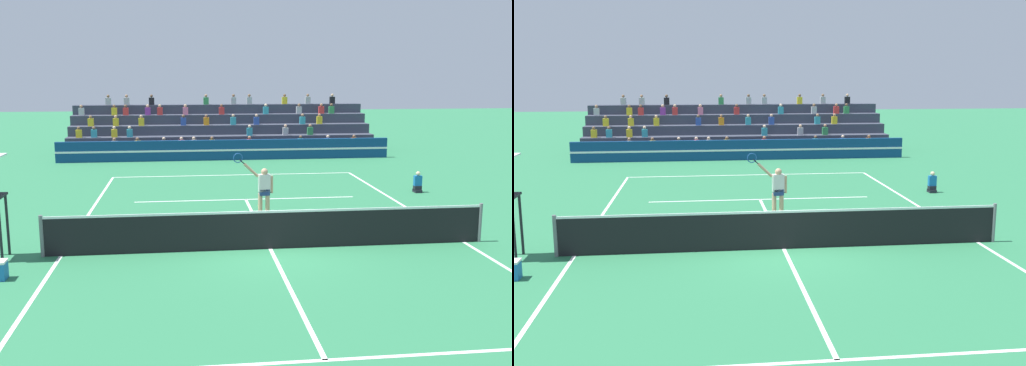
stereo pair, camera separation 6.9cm
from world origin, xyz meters
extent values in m
plane|color=#2D7A4C|center=(0.00, 0.00, 0.00)|extent=(120.00, 120.00, 0.00)
cube|color=white|center=(0.00, 11.90, 0.00)|extent=(11.00, 0.10, 0.01)
cube|color=white|center=(-5.50, 0.00, 0.00)|extent=(0.10, 23.80, 0.01)
cube|color=white|center=(5.50, 0.00, 0.00)|extent=(0.10, 23.80, 0.01)
cube|color=white|center=(0.00, -6.43, 0.00)|extent=(8.25, 0.10, 0.01)
cube|color=white|center=(0.00, 6.43, 0.00)|extent=(8.25, 0.10, 0.01)
cube|color=white|center=(0.00, 0.00, 0.00)|extent=(0.10, 12.85, 0.01)
cylinder|color=slate|center=(-5.95, 0.00, 0.55)|extent=(0.10, 0.10, 1.10)
cylinder|color=slate|center=(5.95, 0.00, 0.55)|extent=(0.10, 0.10, 1.10)
cube|color=black|center=(0.00, 0.00, 0.50)|extent=(11.90, 0.02, 1.00)
cube|color=white|center=(0.00, 0.00, 1.03)|extent=(11.90, 0.04, 0.06)
cube|color=navy|center=(0.00, 16.79, 0.55)|extent=(18.00, 0.24, 1.10)
cube|color=white|center=(0.00, 16.66, 0.55)|extent=(18.00, 0.02, 0.10)
cube|color=#383D4C|center=(0.00, 18.07, 0.28)|extent=(17.65, 0.95, 0.55)
cube|color=#B2B2B7|center=(-1.73, 17.89, 0.77)|extent=(0.32, 0.22, 0.44)
sphere|color=beige|center=(-1.73, 17.89, 1.09)|extent=(0.18, 0.18, 0.18)
cube|color=orange|center=(7.44, 17.89, 0.77)|extent=(0.32, 0.22, 0.44)
sphere|color=brown|center=(7.44, 17.89, 1.09)|extent=(0.18, 0.18, 0.18)
cube|color=black|center=(-3.37, 17.89, 0.77)|extent=(0.32, 0.22, 0.44)
sphere|color=beige|center=(-3.37, 17.89, 1.09)|extent=(0.18, 0.18, 0.18)
cube|color=teal|center=(4.32, 17.89, 0.77)|extent=(0.32, 0.22, 0.44)
sphere|color=brown|center=(4.32, 17.89, 1.09)|extent=(0.18, 0.18, 0.18)
cube|color=yellow|center=(-4.82, 17.89, 0.77)|extent=(0.32, 0.22, 0.44)
sphere|color=brown|center=(-4.82, 17.89, 1.09)|extent=(0.18, 0.18, 0.18)
cube|color=yellow|center=(-0.71, 17.89, 0.77)|extent=(0.32, 0.22, 0.44)
sphere|color=brown|center=(-0.71, 17.89, 1.09)|extent=(0.18, 0.18, 0.18)
cube|color=#2D4CA5|center=(5.90, 17.89, 0.77)|extent=(0.32, 0.22, 0.44)
sphere|color=beige|center=(5.90, 17.89, 1.09)|extent=(0.18, 0.18, 0.18)
cube|color=#B2B2B7|center=(-6.07, 17.89, 0.77)|extent=(0.32, 0.22, 0.44)
sphere|color=#9E7051|center=(-6.07, 17.89, 1.09)|extent=(0.18, 0.18, 0.18)
cube|color=red|center=(1.39, 17.89, 0.77)|extent=(0.32, 0.22, 0.44)
sphere|color=#9E7051|center=(1.39, 17.89, 1.09)|extent=(0.18, 0.18, 0.18)
cube|color=pink|center=(-2.41, 17.89, 0.77)|extent=(0.32, 0.22, 0.44)
sphere|color=beige|center=(-2.41, 17.89, 1.09)|extent=(0.18, 0.18, 0.18)
cube|color=#383D4C|center=(0.00, 19.02, 0.55)|extent=(17.65, 0.95, 1.10)
cube|color=teal|center=(1.50, 18.84, 1.32)|extent=(0.32, 0.22, 0.44)
sphere|color=beige|center=(1.50, 18.84, 1.64)|extent=(0.18, 0.18, 0.18)
cube|color=#338C4C|center=(5.06, 18.84, 1.32)|extent=(0.32, 0.22, 0.44)
sphere|color=#9E7051|center=(5.06, 18.84, 1.64)|extent=(0.18, 0.18, 0.18)
cube|color=teal|center=(-5.30, 18.84, 1.32)|extent=(0.32, 0.22, 0.44)
sphere|color=beige|center=(-5.30, 18.84, 1.64)|extent=(0.18, 0.18, 0.18)
cube|color=#B2B2B7|center=(3.61, 18.84, 1.32)|extent=(0.32, 0.22, 0.44)
sphere|color=tan|center=(3.61, 18.84, 1.64)|extent=(0.18, 0.18, 0.18)
cube|color=teal|center=(-7.27, 18.84, 1.32)|extent=(0.32, 0.22, 0.44)
sphere|color=brown|center=(-7.27, 18.84, 1.64)|extent=(0.18, 0.18, 0.18)
cube|color=yellow|center=(-8.09, 18.84, 1.32)|extent=(0.32, 0.22, 0.44)
sphere|color=brown|center=(-8.09, 18.84, 1.64)|extent=(0.18, 0.18, 0.18)
cube|color=yellow|center=(-6.15, 18.84, 1.32)|extent=(0.32, 0.22, 0.44)
sphere|color=beige|center=(-6.15, 18.84, 1.64)|extent=(0.18, 0.18, 0.18)
cube|color=#383D4C|center=(0.00, 19.97, 0.83)|extent=(17.65, 0.95, 1.65)
cube|color=orange|center=(-0.94, 19.79, 1.87)|extent=(0.32, 0.22, 0.44)
sphere|color=brown|center=(-0.94, 19.79, 2.19)|extent=(0.18, 0.18, 0.18)
cube|color=#2D4CA5|center=(-2.28, 19.79, 1.87)|extent=(0.32, 0.22, 0.44)
sphere|color=brown|center=(-2.28, 19.79, 2.19)|extent=(0.18, 0.18, 0.18)
cube|color=teal|center=(0.64, 19.79, 1.87)|extent=(0.32, 0.22, 0.44)
sphere|color=tan|center=(0.64, 19.79, 2.19)|extent=(0.18, 0.18, 0.18)
cube|color=teal|center=(4.79, 19.79, 1.87)|extent=(0.32, 0.22, 0.44)
sphere|color=#9E7051|center=(4.79, 19.79, 2.19)|extent=(0.18, 0.18, 0.18)
cube|color=#2D4CA5|center=(2.02, 19.79, 1.87)|extent=(0.32, 0.22, 0.44)
sphere|color=tan|center=(2.02, 19.79, 2.19)|extent=(0.18, 0.18, 0.18)
cube|color=yellow|center=(5.83, 19.79, 1.87)|extent=(0.32, 0.22, 0.44)
sphere|color=#9E7051|center=(5.83, 19.79, 2.19)|extent=(0.18, 0.18, 0.18)
cube|color=yellow|center=(-7.56, 19.79, 1.87)|extent=(0.32, 0.22, 0.44)
sphere|color=brown|center=(-7.56, 19.79, 2.19)|extent=(0.18, 0.18, 0.18)
cube|color=yellow|center=(-4.70, 19.79, 1.87)|extent=(0.32, 0.22, 0.44)
sphere|color=tan|center=(-4.70, 19.79, 2.19)|extent=(0.18, 0.18, 0.18)
cube|color=yellow|center=(-6.15, 19.79, 1.87)|extent=(0.32, 0.22, 0.44)
sphere|color=tan|center=(-6.15, 19.79, 2.19)|extent=(0.18, 0.18, 0.18)
cube|color=#383D4C|center=(0.00, 20.92, 1.10)|extent=(17.65, 0.95, 2.20)
cube|color=red|center=(-5.65, 20.74, 2.42)|extent=(0.32, 0.22, 0.44)
sphere|color=brown|center=(-5.65, 20.74, 2.74)|extent=(0.18, 0.18, 0.18)
cube|color=teal|center=(2.71, 20.74, 2.42)|extent=(0.32, 0.22, 0.44)
sphere|color=beige|center=(2.71, 20.74, 2.74)|extent=(0.18, 0.18, 0.18)
cube|color=purple|center=(-4.37, 20.74, 2.42)|extent=(0.32, 0.22, 0.44)
sphere|color=tan|center=(-4.37, 20.74, 2.74)|extent=(0.18, 0.18, 0.18)
cube|color=red|center=(6.15, 20.74, 2.42)|extent=(0.32, 0.22, 0.44)
sphere|color=#9E7051|center=(6.15, 20.74, 2.74)|extent=(0.18, 0.18, 0.18)
cube|color=red|center=(-3.65, 20.74, 2.42)|extent=(0.32, 0.22, 0.44)
sphere|color=tan|center=(-3.65, 20.74, 2.74)|extent=(0.18, 0.18, 0.18)
cube|color=#B2B2B7|center=(4.75, 20.74, 2.42)|extent=(0.32, 0.22, 0.44)
sphere|color=brown|center=(4.75, 20.74, 2.74)|extent=(0.18, 0.18, 0.18)
cube|color=red|center=(0.02, 20.74, 2.42)|extent=(0.32, 0.22, 0.44)
sphere|color=brown|center=(0.02, 20.74, 2.74)|extent=(0.18, 0.18, 0.18)
cube|color=pink|center=(-2.15, 20.74, 2.42)|extent=(0.32, 0.22, 0.44)
sphere|color=tan|center=(-2.15, 20.74, 2.74)|extent=(0.18, 0.18, 0.18)
cube|color=yellow|center=(-6.32, 20.74, 2.42)|extent=(0.32, 0.22, 0.44)
sphere|color=brown|center=(-6.32, 20.74, 2.74)|extent=(0.18, 0.18, 0.18)
cube|color=#338C4C|center=(6.78, 20.74, 2.42)|extent=(0.32, 0.22, 0.44)
sphere|color=brown|center=(6.78, 20.74, 2.74)|extent=(0.18, 0.18, 0.18)
cube|color=#B2B2B7|center=(-8.20, 20.74, 2.42)|extent=(0.32, 0.22, 0.44)
sphere|color=#9E7051|center=(-8.20, 20.74, 2.74)|extent=(0.18, 0.18, 0.18)
cube|color=#383D4C|center=(0.00, 21.87, 1.38)|extent=(17.65, 0.95, 2.75)
cube|color=#B2B2B7|center=(1.80, 21.69, 2.97)|extent=(0.32, 0.22, 0.44)
sphere|color=brown|center=(1.80, 21.69, 3.29)|extent=(0.18, 0.18, 0.18)
cube|color=black|center=(-4.18, 21.69, 2.97)|extent=(0.32, 0.22, 0.44)
sphere|color=brown|center=(-4.18, 21.69, 3.29)|extent=(0.18, 0.18, 0.18)
cube|color=#B2B2B7|center=(5.49, 21.69, 2.97)|extent=(0.32, 0.22, 0.44)
sphere|color=brown|center=(5.49, 21.69, 3.29)|extent=(0.18, 0.18, 0.18)
cube|color=#B2B2B7|center=(0.82, 21.69, 2.97)|extent=(0.32, 0.22, 0.44)
sphere|color=brown|center=(0.82, 21.69, 3.29)|extent=(0.18, 0.18, 0.18)
cube|color=yellow|center=(4.02, 21.69, 2.97)|extent=(0.32, 0.22, 0.44)
sphere|color=brown|center=(4.02, 21.69, 3.29)|extent=(0.18, 0.18, 0.18)
cube|color=#B2B2B7|center=(-6.75, 21.69, 2.97)|extent=(0.32, 0.22, 0.44)
sphere|color=brown|center=(-6.75, 21.69, 3.29)|extent=(0.18, 0.18, 0.18)
cube|color=#B2B2B7|center=(-5.66, 21.69, 2.97)|extent=(0.32, 0.22, 0.44)
sphere|color=#9E7051|center=(-5.66, 21.69, 3.29)|extent=(0.18, 0.18, 0.18)
cube|color=black|center=(7.06, 21.69, 2.97)|extent=(0.32, 0.22, 0.44)
sphere|color=tan|center=(7.06, 21.69, 3.29)|extent=(0.18, 0.18, 0.18)
cube|color=#338C4C|center=(-0.87, 21.69, 2.97)|extent=(0.32, 0.22, 0.44)
sphere|color=#9E7051|center=(-0.87, 21.69, 3.29)|extent=(0.18, 0.18, 0.18)
cylinder|color=black|center=(-6.87, 0.32, 0.80)|extent=(0.07, 0.07, 1.60)
cylinder|color=black|center=(-6.87, -0.32, 0.80)|extent=(0.07, 0.07, 1.60)
cube|color=black|center=(6.92, 6.97, 0.06)|extent=(0.28, 0.36, 0.12)
cube|color=black|center=(6.92, 6.97, 0.18)|extent=(0.28, 0.24, 0.18)
cube|color=#1966B2|center=(6.92, 6.97, 0.47)|extent=(0.30, 0.18, 0.40)
sphere|color=beige|center=(6.92, 6.97, 0.76)|extent=(0.17, 0.17, 0.17)
cylinder|color=tan|center=(0.36, 3.09, 0.45)|extent=(0.14, 0.14, 0.90)
cylinder|color=tan|center=(0.13, 3.15, 0.45)|extent=(0.14, 0.14, 0.90)
cube|color=navy|center=(0.25, 3.10, 0.94)|extent=(0.34, 0.24, 0.20)
cube|color=silver|center=(0.25, 3.10, 1.24)|extent=(0.38, 0.24, 0.56)
sphere|color=tan|center=(0.25, 3.10, 1.60)|extent=(0.22, 0.22, 0.22)
cube|color=white|center=(0.36, 3.05, 0.04)|extent=(0.15, 0.27, 0.09)
cube|color=white|center=(0.13, 3.11, 0.04)|extent=(0.15, 0.27, 0.09)
cylinder|color=tan|center=(0.49, 3.13, 1.18)|extent=(0.09, 0.09, 0.56)
cylinder|color=tan|center=(-0.18, 3.05, 1.67)|extent=(0.50, 0.15, 0.48)
cylinder|color=black|center=(-0.47, 3.01, 1.94)|extent=(0.18, 0.05, 0.18)
torus|color=#1E4C99|center=(-0.60, 3.00, 2.07)|extent=(0.44, 0.08, 0.44)
sphere|color=#C6DB33|center=(0.33, 5.16, 0.03)|extent=(0.07, 0.07, 0.07)
camera|label=1|loc=(-2.24, -15.43, 4.70)|focal=42.00mm
camera|label=2|loc=(-2.18, -15.44, 4.70)|focal=42.00mm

